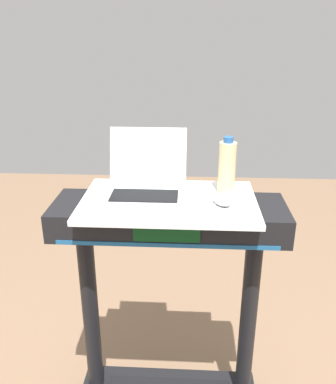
% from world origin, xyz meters
% --- Properties ---
extents(desk_board, '(0.66, 0.42, 0.02)m').
position_xyz_m(desk_board, '(0.00, 0.70, 1.08)').
color(desk_board, white).
rests_on(desk_board, treadmill_base).
extents(laptop, '(0.31, 0.29, 0.24)m').
position_xyz_m(laptop, '(-0.09, 0.75, 1.14)').
color(laptop, '#B7B7BC').
rests_on(laptop, desk_board).
extents(computer_mouse, '(0.09, 0.11, 0.03)m').
position_xyz_m(computer_mouse, '(0.20, 0.67, 1.11)').
color(computer_mouse, '#B2B2B7').
rests_on(computer_mouse, desk_board).
extents(water_bottle, '(0.07, 0.07, 0.23)m').
position_xyz_m(water_bottle, '(0.22, 0.78, 1.20)').
color(water_bottle, beige).
rests_on(water_bottle, desk_board).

